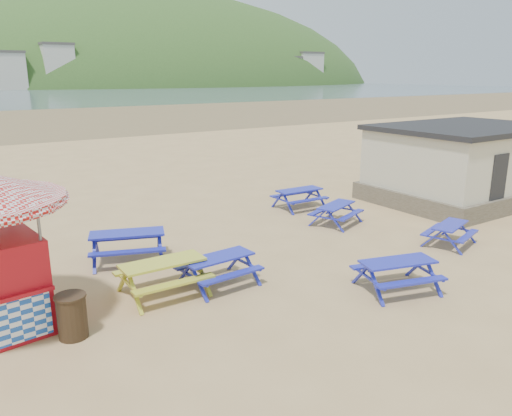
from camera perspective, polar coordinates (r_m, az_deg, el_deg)
ground at (r=15.09m, az=2.14°, el=-5.09°), size 400.00×400.00×0.00m
wet_sand at (r=67.18m, az=-26.82°, el=9.07°), size 400.00×400.00×0.00m
picnic_table_blue_a at (r=14.72m, az=-14.43°, el=-4.31°), size 2.50×2.27×0.86m
picnic_table_blue_b at (r=19.93m, az=4.96°, el=1.06°), size 1.90×1.55×0.78m
picnic_table_blue_c at (r=17.99m, az=9.13°, el=-0.70°), size 2.11×1.92×0.72m
picnic_table_blue_d at (r=12.76m, az=-4.30°, el=-7.14°), size 1.92×1.59×0.76m
picnic_table_blue_e at (r=12.90m, az=15.81°, el=-7.42°), size 2.19×1.94×0.78m
picnic_table_blue_f at (r=16.75m, az=21.24°, el=-2.85°), size 1.92×1.72×0.67m
picnic_table_yellow at (r=12.41m, az=-10.53°, el=-7.83°), size 2.02×1.63×0.84m
litter_bin at (r=10.96m, az=-20.30°, el=-11.49°), size 0.63×0.63×0.93m
amenity_block at (r=22.86m, az=22.58°, el=4.79°), size 7.40×5.40×3.15m
headland_town at (r=260.85m, az=-11.71°, el=11.48°), size 264.00×144.00×108.00m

